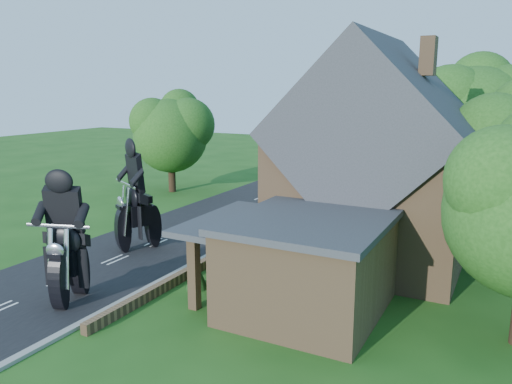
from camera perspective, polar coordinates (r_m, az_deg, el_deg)
The scene contains 17 objects.
ground at distance 24.45m, azimuth -15.81°, elevation -7.48°, with size 120.00×120.00×0.00m, color #1B4814.
road at distance 24.44m, azimuth -15.81°, elevation -7.46°, with size 7.00×80.00×0.02m, color black.
kerb at distance 22.18m, azimuth -8.85°, elevation -9.00°, with size 0.30×80.00×0.12m, color gray.
garden_wall at distance 25.78m, azimuth -1.05°, elevation -5.54°, with size 0.30×22.00×0.40m, color brown.
house at distance 23.54m, azimuth 13.47°, elevation 2.82°, with size 9.54×8.64×10.24m.
annex at distance 18.04m, azimuth 5.66°, elevation -8.08°, with size 7.05×5.94×3.44m.
tree_behind_house at distance 32.81m, azimuth 24.46°, elevation 7.86°, with size 7.81×7.20×10.08m.
tree_behind_left at distance 34.70m, azimuth 14.47°, elevation 7.87°, with size 6.94×6.40×9.16m.
tree_far_road at distance 38.47m, azimuth -9.21°, elevation 7.11°, with size 6.08×5.60×7.84m.
shrub_a at distance 20.35m, azimuth -6.80°, elevation -9.42°, with size 0.90×0.90×1.10m, color #113511.
shrub_b at distance 22.32m, azimuth -3.14°, elevation -7.40°, with size 0.90×0.90×1.10m, color #113511.
shrub_c at distance 24.39m, azimuth -0.12°, elevation -5.71°, with size 0.90×0.90×1.10m, color #113511.
shrub_d at distance 28.73m, azimuth 4.55°, elevation -3.03°, with size 0.90×0.90×1.10m, color #113511.
shrub_e at distance 30.97m, azimuth 6.37°, elevation -1.98°, with size 0.90×0.90×1.10m, color #113511.
shrub_f at distance 33.26m, azimuth 7.95°, elevation -1.06°, with size 0.90×0.90×1.10m, color #113511.
motorcycle_lead at distance 20.14m, azimuth -20.50°, elevation -9.70°, with size 0.41×1.63×1.52m, color black, non-canonical shape.
motorcycle_follow at distance 25.50m, azimuth -13.29°, elevation -4.59°, with size 0.45×1.78×1.66m, color black, non-canonical shape.
Camera 1 is at (16.16, -16.57, 7.88)m, focal length 35.00 mm.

